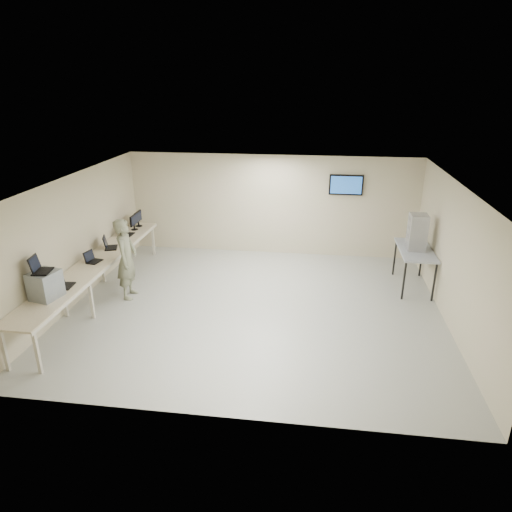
# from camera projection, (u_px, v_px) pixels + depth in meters

# --- Properties ---
(room) EXTENTS (8.01, 7.01, 2.81)m
(room) POSITION_uv_depth(u_px,v_px,m) (257.00, 247.00, 9.56)
(room) COLOR #9D9D98
(room) RESTS_ON ground
(workbench) EXTENTS (0.76, 6.00, 0.90)m
(workbench) POSITION_uv_depth(u_px,v_px,m) (96.00, 265.00, 10.17)
(workbench) COLOR beige
(workbench) RESTS_ON ground
(equipment_box) EXTENTS (0.53, 0.58, 0.52)m
(equipment_box) POSITION_uv_depth(u_px,v_px,m) (45.00, 285.00, 8.39)
(equipment_box) COLOR gray
(equipment_box) RESTS_ON workbench
(laptop_on_box) EXTENTS (0.37, 0.43, 0.30)m
(laptop_on_box) POSITION_uv_depth(u_px,v_px,m) (39.00, 268.00, 8.28)
(laptop_on_box) COLOR black
(laptop_on_box) RESTS_ON equipment_box
(laptop_0) EXTENTS (0.32, 0.38, 0.28)m
(laptop_0) POSITION_uv_depth(u_px,v_px,m) (63.00, 283.00, 8.92)
(laptop_0) COLOR black
(laptop_0) RESTS_ON workbench
(laptop_1) EXTENTS (0.32, 0.36, 0.25)m
(laptop_1) POSITION_uv_depth(u_px,v_px,m) (92.00, 259.00, 10.12)
(laptop_1) COLOR black
(laptop_1) RESTS_ON workbench
(laptop_2) EXTENTS (0.42, 0.45, 0.30)m
(laptop_2) POSITION_uv_depth(u_px,v_px,m) (109.00, 245.00, 10.94)
(laptop_2) COLOR black
(laptop_2) RESTS_ON workbench
(laptop_3) EXTENTS (0.29, 0.35, 0.27)m
(laptop_3) POSITION_uv_depth(u_px,v_px,m) (126.00, 232.00, 11.86)
(laptop_3) COLOR black
(laptop_3) RESTS_ON workbench
(monitor_near) EXTENTS (0.18, 0.41, 0.41)m
(monitor_near) POSITION_uv_depth(u_px,v_px,m) (134.00, 221.00, 12.21)
(monitor_near) COLOR black
(monitor_near) RESTS_ON workbench
(monitor_far) EXTENTS (0.19, 0.42, 0.42)m
(monitor_far) POSITION_uv_depth(u_px,v_px,m) (138.00, 217.00, 12.50)
(monitor_far) COLOR black
(monitor_far) RESTS_ON workbench
(soldier) EXTENTS (0.49, 0.71, 1.86)m
(soldier) POSITION_uv_depth(u_px,v_px,m) (127.00, 259.00, 10.23)
(soldier) COLOR #626A50
(soldier) RESTS_ON ground
(side_table) EXTENTS (0.76, 1.62, 0.97)m
(side_table) POSITION_uv_depth(u_px,v_px,m) (415.00, 252.00, 10.71)
(side_table) COLOR #9297A0
(side_table) RESTS_ON ground
(storage_bins) EXTENTS (0.40, 0.44, 0.84)m
(storage_bins) POSITION_uv_depth(u_px,v_px,m) (417.00, 232.00, 10.54)
(storage_bins) COLOR #A9A9A9
(storage_bins) RESTS_ON side_table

